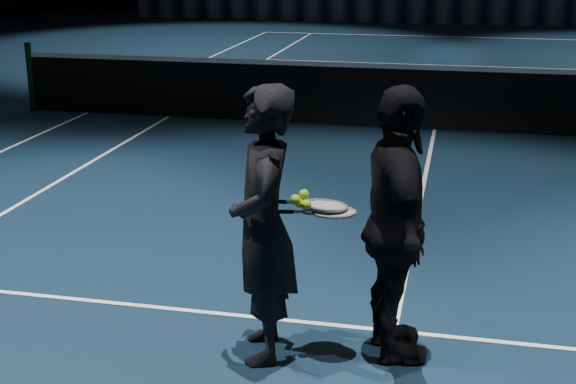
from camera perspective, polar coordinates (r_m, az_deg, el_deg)
name	(u,v)px	position (r m, az deg, el deg)	size (l,w,h in m)	color
floor	(434,131)	(11.88, 10.37, 4.32)	(36.00, 36.00, 0.00)	black
court_lines	(434,130)	(11.87, 10.38, 4.34)	(10.98, 23.78, 0.01)	white
net_post_left	(31,77)	(13.57, -17.83, 7.78)	(0.10, 0.10, 1.10)	black
net_mesh	(436,100)	(11.78, 10.49, 6.45)	(12.80, 0.02, 0.86)	black
net_tape	(438,68)	(11.70, 10.62, 8.68)	(12.80, 0.03, 0.07)	white
sponsor_backdrop	(457,10)	(27.16, 11.92, 12.54)	(22.00, 0.15, 0.90)	black
player_a	(263,226)	(5.13, -1.77, -2.41)	(0.67, 0.44, 1.82)	black
player_b	(396,227)	(5.16, 7.71, -2.45)	(1.07, 0.45, 1.82)	black
racket_lower	(334,212)	(5.10, 3.28, -1.43)	(0.68, 0.22, 0.03)	black
racket_upper	(326,205)	(5.12, 2.71, -0.96)	(0.68, 0.22, 0.03)	black
tennis_balls	(303,201)	(5.07, 1.09, -0.64)	(0.12, 0.10, 0.12)	#B8D22C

